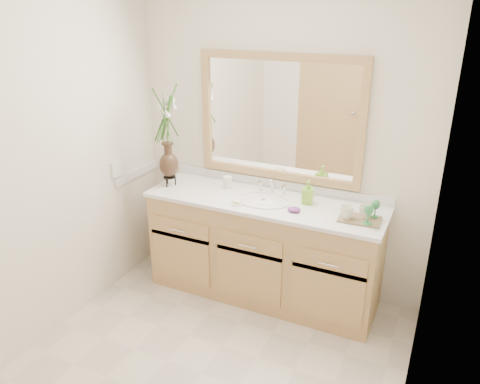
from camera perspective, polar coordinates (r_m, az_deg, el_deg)
The scene contains 19 objects.
floor at distance 3.25m, azimuth -4.71°, elevation -21.17°, with size 2.60×2.60×0.00m, color beige.
wall_back at distance 3.69m, azimuth 4.82°, elevation 5.91°, with size 2.40×0.02×2.40m, color silver.
wall_left at distance 3.33m, azimuth -23.64°, elevation 2.29°, with size 0.02×2.60×2.40m, color silver.
wall_right at distance 2.27m, azimuth 21.78°, elevation -6.38°, with size 0.02×2.60×2.40m, color silver.
vanity at distance 3.75m, azimuth 2.87°, elevation -7.02°, with size 1.80×0.55×0.80m.
counter at distance 3.57m, azimuth 2.99°, elevation -1.18°, with size 1.84×0.57×0.03m, color white.
sink at distance 3.57m, azimuth 2.87°, elevation -1.85°, with size 0.38×0.34×0.23m.
mirror at distance 3.62m, azimuth 4.80°, elevation 8.95°, with size 1.32×0.04×0.97m.
switch_plate at distance 3.90m, azimuth -14.78°, elevation 2.73°, with size 0.02×0.12×0.12m, color white.
flower_vase at distance 3.73m, azimuth -8.96°, elevation 8.10°, with size 0.18×0.18×0.75m.
tumbler at distance 3.78m, azimuth -1.51°, elevation 1.20°, with size 0.07×0.07×0.09m, color beige.
soap_dish at distance 3.47m, azimuth -0.40°, elevation -1.38°, with size 0.09×0.09×0.03m.
soap_bottle at distance 3.51m, azimuth 8.28°, elevation -0.13°, with size 0.07×0.07×0.16m, color #7EC32D.
purple_dish at distance 3.37m, azimuth 6.62°, elevation -2.13°, with size 0.10×0.08×0.03m, color #672775.
tray at distance 3.33m, azimuth 14.38°, elevation -3.24°, with size 0.28×0.19×0.01m, color olive.
mug_left at distance 3.29m, azimuth 12.87°, elevation -2.36°, with size 0.09×0.09×0.09m, color beige.
mug_right at distance 3.33m, azimuth 15.05°, elevation -2.30°, with size 0.09×0.09×0.09m, color beige.
goblet_front at distance 3.22m, azimuth 15.41°, elevation -2.23°, with size 0.06×0.06×0.14m.
goblet_back at distance 3.34m, azimuth 16.22°, elevation -1.59°, with size 0.06×0.06×0.13m.
Camera 1 is at (1.24, -2.03, 2.22)m, focal length 35.00 mm.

